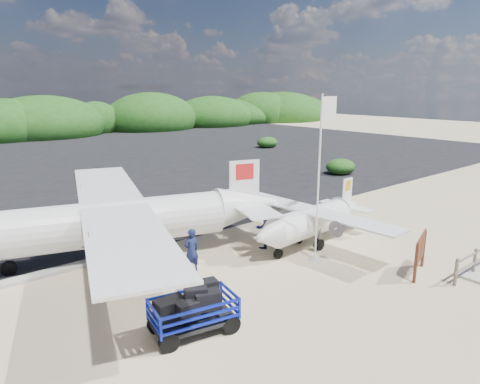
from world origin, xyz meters
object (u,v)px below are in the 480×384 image
(crew_a, at_px, (191,251))
(aircraft_large, at_px, (235,164))
(crew_b, at_px, (264,227))
(flagpole, at_px, (315,260))
(signboard, at_px, (418,274))
(baggage_cart, at_px, (194,333))

(crew_a, height_order, aircraft_large, aircraft_large)
(crew_b, distance_m, aircraft_large, 21.07)
(crew_a, relative_size, crew_b, 0.92)
(flagpole, distance_m, crew_b, 2.58)
(signboard, bearing_deg, aircraft_large, 48.11)
(signboard, height_order, crew_b, crew_b)
(baggage_cart, distance_m, signboard, 8.86)
(flagpole, relative_size, crew_a, 3.82)
(signboard, distance_m, crew_b, 6.30)
(crew_b, bearing_deg, flagpole, 106.09)
(signboard, bearing_deg, flagpole, 100.27)
(baggage_cart, distance_m, flagpole, 6.86)
(crew_b, bearing_deg, baggage_cart, 30.66)
(aircraft_large, bearing_deg, signboard, 84.87)
(aircraft_large, bearing_deg, baggage_cart, 66.46)
(baggage_cart, relative_size, crew_a, 1.49)
(signboard, height_order, crew_a, crew_a)
(flagpole, relative_size, aircraft_large, 0.41)
(baggage_cart, relative_size, signboard, 1.35)
(flagpole, xyz_separation_m, crew_a, (-4.51, 2.14, 0.86))
(flagpole, height_order, signboard, flagpole)
(flagpole, relative_size, signboard, 3.45)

